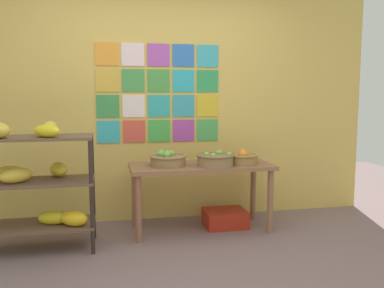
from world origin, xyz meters
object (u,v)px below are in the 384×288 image
(fruit_basket_left, at_px, (242,158))
(produce_crate_under_table, at_px, (225,218))
(fruit_basket_centre, at_px, (215,159))
(fruit_basket_right, at_px, (168,159))
(banana_shelf_unit, at_px, (34,178))
(display_table, at_px, (201,173))

(fruit_basket_left, bearing_deg, produce_crate_under_table, 139.98)
(fruit_basket_centre, distance_m, produce_crate_under_table, 0.70)
(fruit_basket_right, bearing_deg, fruit_basket_left, -3.73)
(fruit_basket_right, bearing_deg, banana_shelf_unit, -169.35)
(fruit_basket_centre, xyz_separation_m, produce_crate_under_table, (0.16, 0.18, -0.66))
(banana_shelf_unit, relative_size, display_table, 0.81)
(display_table, xyz_separation_m, fruit_basket_centre, (0.12, -0.13, 0.16))
(display_table, distance_m, fruit_basket_left, 0.45)
(fruit_basket_centre, height_order, produce_crate_under_table, fruit_basket_centre)
(fruit_basket_centre, relative_size, produce_crate_under_table, 0.87)
(banana_shelf_unit, xyz_separation_m, fruit_basket_centre, (1.68, 0.12, 0.09))
(fruit_basket_left, xyz_separation_m, produce_crate_under_table, (-0.14, 0.12, -0.66))
(banana_shelf_unit, xyz_separation_m, display_table, (1.56, 0.25, -0.07))
(banana_shelf_unit, distance_m, fruit_basket_centre, 1.68)
(fruit_basket_centre, bearing_deg, fruit_basket_left, 10.99)
(fruit_basket_right, relative_size, fruit_basket_left, 1.11)
(banana_shelf_unit, distance_m, display_table, 1.58)
(banana_shelf_unit, height_order, display_table, banana_shelf_unit)
(display_table, height_order, fruit_basket_right, fruit_basket_right)
(display_table, distance_m, fruit_basket_right, 0.38)
(produce_crate_under_table, bearing_deg, display_table, -170.26)
(fruit_basket_right, bearing_deg, produce_crate_under_table, 6.38)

